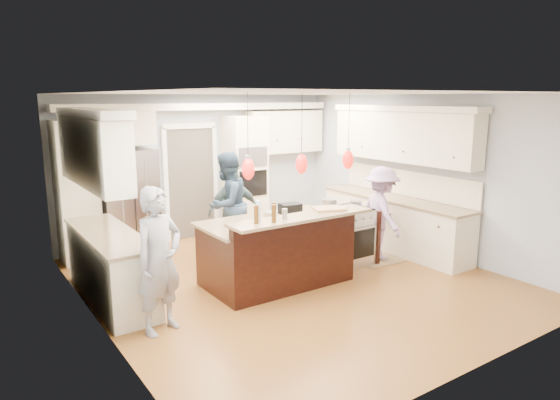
# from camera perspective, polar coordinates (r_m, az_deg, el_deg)

# --- Properties ---
(ground_plane) EXTENTS (6.00, 6.00, 0.00)m
(ground_plane) POSITION_cam_1_polar(r_m,az_deg,el_deg) (7.45, 1.54, -9.15)
(ground_plane) COLOR #9E612B
(ground_plane) RESTS_ON ground
(room_shell) EXTENTS (5.54, 6.04, 2.72)m
(room_shell) POSITION_cam_1_polar(r_m,az_deg,el_deg) (7.01, 1.62, 4.88)
(room_shell) COLOR #B2BCC6
(room_shell) RESTS_ON ground
(refrigerator) EXTENTS (0.90, 0.70, 1.80)m
(refrigerator) POSITION_cam_1_polar(r_m,az_deg,el_deg) (8.83, -16.93, -0.25)
(refrigerator) COLOR #B7B7BC
(refrigerator) RESTS_ON ground
(oven_column) EXTENTS (0.72, 0.69, 2.30)m
(oven_column) POSITION_cam_1_polar(r_m,az_deg,el_deg) (9.72, -4.06, 2.79)
(oven_column) COLOR #F5EBC6
(oven_column) RESTS_ON ground
(back_upper_cabinets) EXTENTS (5.30, 0.61, 2.54)m
(back_upper_cabinets) POSITION_cam_1_polar(r_m,az_deg,el_deg) (9.09, -12.61, 5.22)
(back_upper_cabinets) COLOR #F5EBC6
(back_upper_cabinets) RESTS_ON ground
(right_counter_run) EXTENTS (0.64, 3.10, 2.51)m
(right_counter_run) POSITION_cam_1_polar(r_m,az_deg,el_deg) (8.97, 13.20, 1.14)
(right_counter_run) COLOR #F5EBC6
(right_counter_run) RESTS_ON ground
(left_cabinets) EXTENTS (0.64, 2.30, 2.51)m
(left_cabinets) POSITION_cam_1_polar(r_m,az_deg,el_deg) (6.83, -19.46, -2.48)
(left_cabinets) COLOR #F5EBC6
(left_cabinets) RESTS_ON ground
(kitchen_island) EXTENTS (2.10, 1.46, 1.12)m
(kitchen_island) POSITION_cam_1_polar(r_m,az_deg,el_deg) (7.21, -0.38, -5.77)
(kitchen_island) COLOR black
(kitchen_island) RESTS_ON ground
(island_range) EXTENTS (0.82, 0.71, 0.92)m
(island_range) POSITION_cam_1_polar(r_m,az_deg,el_deg) (8.11, 7.62, -4.10)
(island_range) COLOR #B7B7BC
(island_range) RESTS_ON ground
(pendant_lights) EXTENTS (1.75, 0.15, 1.03)m
(pendant_lights) POSITION_cam_1_polar(r_m,az_deg,el_deg) (6.46, 2.48, 4.16)
(pendant_lights) COLOR black
(pendant_lights) RESTS_ON ground
(person_bar_end) EXTENTS (0.72, 0.59, 1.69)m
(person_bar_end) POSITION_cam_1_polar(r_m,az_deg,el_deg) (5.81, -13.63, -6.74)
(person_bar_end) COLOR gray
(person_bar_end) RESTS_ON ground
(person_far_left) EXTENTS (1.07, 0.99, 1.77)m
(person_far_left) POSITION_cam_1_polar(r_m,az_deg,el_deg) (8.39, -6.07, -0.53)
(person_far_left) COLOR #2A3E52
(person_far_left) RESTS_ON ground
(person_far_right) EXTENTS (0.94, 0.54, 1.51)m
(person_far_right) POSITION_cam_1_polar(r_m,az_deg,el_deg) (8.48, -5.29, -1.26)
(person_far_right) COLOR #476164
(person_far_right) RESTS_ON ground
(person_range_side) EXTENTS (0.84, 1.12, 1.54)m
(person_range_side) POSITION_cam_1_polar(r_m,az_deg,el_deg) (8.38, 11.53, -1.49)
(person_range_side) COLOR #B18DBD
(person_range_side) RESTS_ON ground
(floor_rug) EXTENTS (0.81, 1.13, 0.01)m
(floor_rug) POSITION_cam_1_polar(r_m,az_deg,el_deg) (8.64, 10.05, -6.31)
(floor_rug) COLOR #927D4F
(floor_rug) RESTS_ON ground
(water_bottle) EXTENTS (0.08, 0.08, 0.27)m
(water_bottle) POSITION_cam_1_polar(r_m,az_deg,el_deg) (6.22, -2.50, -1.28)
(water_bottle) COLOR silver
(water_bottle) RESTS_ON kitchen_island
(beer_bottle_a) EXTENTS (0.07, 0.07, 0.23)m
(beer_bottle_a) POSITION_cam_1_polar(r_m,az_deg,el_deg) (6.13, -2.74, -1.67)
(beer_bottle_a) COLOR #492B0D
(beer_bottle_a) RESTS_ON kitchen_island
(beer_bottle_b) EXTENTS (0.06, 0.06, 0.23)m
(beer_bottle_b) POSITION_cam_1_polar(r_m,az_deg,el_deg) (6.17, -0.72, -1.57)
(beer_bottle_b) COLOR #492B0D
(beer_bottle_b) RESTS_ON kitchen_island
(beer_bottle_c) EXTENTS (0.06, 0.06, 0.23)m
(beer_bottle_c) POSITION_cam_1_polar(r_m,az_deg,el_deg) (6.31, -0.69, -1.27)
(beer_bottle_c) COLOR #492B0D
(beer_bottle_c) RESTS_ON kitchen_island
(drink_can) EXTENTS (0.09, 0.09, 0.13)m
(drink_can) POSITION_cam_1_polar(r_m,az_deg,el_deg) (6.38, 0.54, -1.59)
(drink_can) COLOR #B7B7BC
(drink_can) RESTS_ON kitchen_island
(cutting_board) EXTENTS (0.50, 0.43, 0.03)m
(cutting_board) POSITION_cam_1_polar(r_m,az_deg,el_deg) (6.92, 5.61, -0.99)
(cutting_board) COLOR tan
(cutting_board) RESTS_ON kitchen_island
(pot_large) EXTENTS (0.25, 0.25, 0.15)m
(pot_large) POSITION_cam_1_polar(r_m,az_deg,el_deg) (7.96, 5.62, -0.39)
(pot_large) COLOR #B7B7BC
(pot_large) RESTS_ON island_range
(pot_small) EXTENTS (0.18, 0.18, 0.09)m
(pot_small) POSITION_cam_1_polar(r_m,az_deg,el_deg) (8.12, 8.70, -0.42)
(pot_small) COLOR #B7B7BC
(pot_small) RESTS_ON island_range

